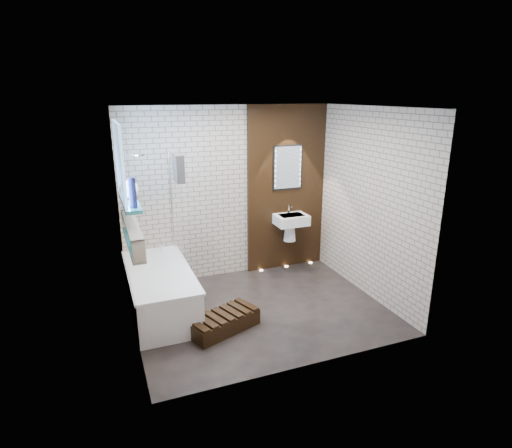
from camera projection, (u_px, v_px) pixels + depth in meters
name	position (u px, v px, depth m)	size (l,w,h in m)	color
ground	(260.00, 310.00, 5.64)	(3.20, 3.20, 0.00)	black
room_shell	(260.00, 216.00, 5.25)	(3.24, 3.20, 2.60)	#B3A18E
walnut_panel	(286.00, 189.00, 6.71)	(1.30, 0.06, 2.60)	black
clerestory_window	(122.00, 171.00, 4.84)	(0.18, 1.00, 0.94)	#7FADE0
display_niche	(132.00, 234.00, 4.89)	(0.14, 1.30, 0.26)	teal
bathtub	(160.00, 291.00, 5.53)	(0.79, 1.74, 0.70)	white
bath_screen	(177.00, 207.00, 5.75)	(0.01, 0.78, 1.40)	white
towel	(179.00, 168.00, 5.32)	(0.10, 0.27, 0.35)	#2A2421
shower_head	(139.00, 155.00, 5.44)	(0.18, 0.18, 0.02)	silver
washbasin	(291.00, 223.00, 6.69)	(0.50, 0.36, 0.58)	white
led_mirror	(288.00, 167.00, 6.57)	(0.50, 0.02, 0.70)	black
walnut_step	(223.00, 323.00, 5.13)	(0.86, 0.38, 0.19)	black
niche_bottles	(133.00, 236.00, 4.91)	(0.06, 0.97, 0.15)	#AF461A
sill_vases	(130.00, 190.00, 4.97)	(0.22, 0.62, 0.33)	#141538
floor_uplights	(286.00, 266.00, 7.03)	(0.96, 0.06, 0.01)	#FFD899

